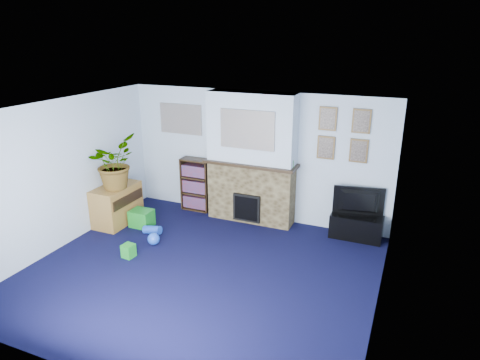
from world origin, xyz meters
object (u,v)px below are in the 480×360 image
at_px(tv_stand, 356,226).
at_px(television, 359,202).
at_px(bookshelf, 196,185).
at_px(sideboard, 117,205).

distance_m(tv_stand, television, 0.43).
relative_size(television, bookshelf, 0.81).
xyz_separation_m(tv_stand, sideboard, (-4.19, -1.07, 0.12)).
xyz_separation_m(tv_stand, bookshelf, (-3.14, 0.08, 0.28)).
height_order(tv_stand, television, television).
height_order(tv_stand, sideboard, sideboard).
bearing_deg(sideboard, television, 14.52).
relative_size(tv_stand, bookshelf, 0.83).
height_order(bookshelf, sideboard, bookshelf).
bearing_deg(television, sideboard, 4.02).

